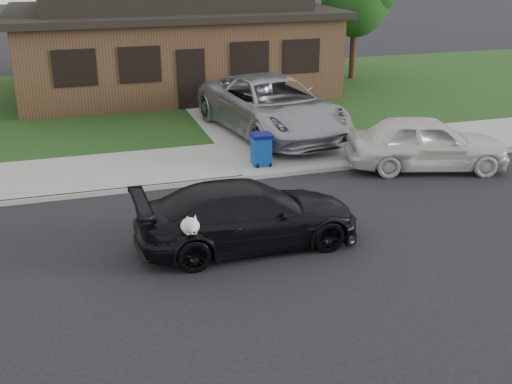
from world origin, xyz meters
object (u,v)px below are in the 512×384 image
object	(u,v)px
white_compact	(427,143)
recycling_bin	(261,149)
sedan	(248,215)
minivan	(272,106)

from	to	relation	value
white_compact	recycling_bin	xyz separation A→B (m)	(-4.31, 1.24, -0.17)
sedan	white_compact	xyz separation A→B (m)	(5.99, 3.17, 0.07)
recycling_bin	minivan	bearing A→B (deg)	70.56
white_compact	recycling_bin	world-z (taller)	white_compact
minivan	recycling_bin	distance (m)	3.17
sedan	white_compact	distance (m)	6.78
minivan	recycling_bin	bearing A→B (deg)	-122.76
sedan	recycling_bin	size ratio (longest dim) A/B	5.21
minivan	white_compact	bearing A→B (deg)	-62.48
minivan	white_compact	size ratio (longest dim) A/B	1.47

